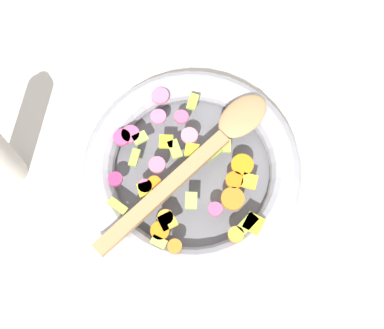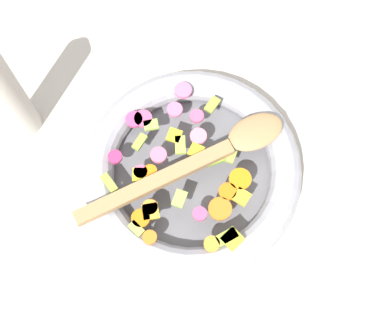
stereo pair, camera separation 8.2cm
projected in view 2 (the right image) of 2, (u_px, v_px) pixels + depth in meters
The scene contains 5 objects.
ground_plane at pixel (192, 175), 0.86m from camera, with size 4.00×4.00×0.00m, color beige.
skillet at pixel (192, 170), 0.84m from camera, with size 0.35×0.35×0.05m.
chopped_vegetables at pixel (186, 169), 0.81m from camera, with size 0.28×0.27×0.01m.
wooden_spoon at pixel (202, 157), 0.81m from camera, with size 0.06×0.35×0.01m.
pepper_mill at pixel (7, 93), 0.79m from camera, with size 0.05×0.05×0.24m.
Camera 2 is at (-0.23, 0.14, 0.82)m, focal length 50.00 mm.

